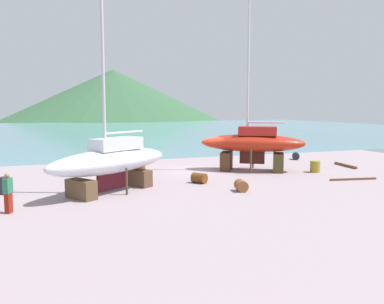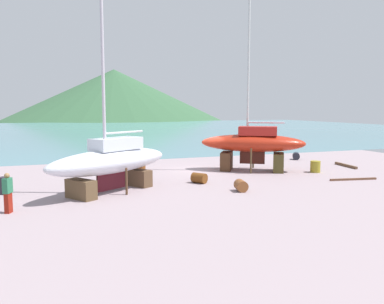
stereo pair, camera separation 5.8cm
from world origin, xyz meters
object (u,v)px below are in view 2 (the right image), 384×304
at_px(sailboat_small_center, 253,144).
at_px(barrel_blue_faded, 315,167).
at_px(barrel_rust_far, 241,186).
at_px(barrel_by_slipway, 199,178).
at_px(barrel_tipped_left, 5,186).
at_px(barrel_ochre, 142,164).
at_px(barrel_tipped_center, 296,156).
at_px(barrel_tipped_right, 124,170).
at_px(worker, 8,192).
at_px(sailboat_far_slipway, 111,161).

height_order(sailboat_small_center, barrel_blue_faded, sailboat_small_center).
relative_size(barrel_rust_far, barrel_by_slipway, 0.96).
bearing_deg(barrel_tipped_left, barrel_ochre, 32.83).
bearing_deg(barrel_tipped_center, sailboat_small_center, -147.86).
bearing_deg(barrel_tipped_right, barrel_ochre, 49.47).
bearing_deg(barrel_tipped_center, barrel_rust_far, -136.02).
xyz_separation_m(barrel_rust_far, barrel_tipped_right, (-5.01, 7.07, 0.07)).
xyz_separation_m(worker, barrel_ochre, (7.87, 9.52, -0.43)).
height_order(barrel_tipped_right, barrel_by_slipway, barrel_tipped_right).
bearing_deg(barrel_tipped_right, barrel_tipped_left, -152.46).
bearing_deg(barrel_tipped_left, worker, -82.58).
bearing_deg(worker, sailboat_small_center, -132.83).
height_order(sailboat_far_slipway, barrel_rust_far, sailboat_far_slipway).
relative_size(barrel_tipped_center, barrel_rust_far, 1.09).
distance_m(barrel_tipped_right, barrel_ochre, 2.47).
relative_size(worker, barrel_rust_far, 2.14).
height_order(barrel_ochre, barrel_by_slipway, barrel_ochre).
bearing_deg(barrel_rust_far, sailboat_small_center, 56.60).
bearing_deg(barrel_blue_faded, barrel_by_slipway, -174.09).
distance_m(sailboat_far_slipway, sailboat_small_center, 11.10).
height_order(sailboat_small_center, barrel_tipped_center, sailboat_small_center).
xyz_separation_m(sailboat_far_slipway, barrel_blue_faded, (14.16, 1.61, -1.27)).
bearing_deg(barrel_tipped_left, barrel_tipped_center, 16.30).
relative_size(sailboat_small_center, barrel_ochre, 14.36).
distance_m(sailboat_far_slipway, barrel_ochre, 7.52).
relative_size(worker, barrel_blue_faded, 2.18).
height_order(barrel_tipped_left, barrel_blue_faded, barrel_tipped_left).
xyz_separation_m(barrel_tipped_center, barrel_tipped_left, (-22.17, -6.49, 0.14)).
bearing_deg(barrel_by_slipway, sailboat_far_slipway, -172.49).
height_order(barrel_rust_far, barrel_tipped_right, barrel_tipped_right).
height_order(sailboat_far_slipway, barrel_ochre, sailboat_far_slipway).
relative_size(sailboat_small_center, worker, 7.66).
distance_m(sailboat_small_center, barrel_blue_faded, 4.56).
distance_m(barrel_blue_faded, barrel_ochre, 12.19).
relative_size(barrel_tipped_left, barrel_ochre, 0.98).
distance_m(barrel_tipped_center, barrel_tipped_left, 23.10).
distance_m(sailboat_far_slipway, worker, 5.57).
relative_size(barrel_tipped_center, barrel_tipped_left, 0.98).
bearing_deg(sailboat_small_center, barrel_tipped_center, -115.76).
relative_size(worker, barrel_by_slipway, 2.05).
height_order(worker, barrel_tipped_center, worker).
bearing_deg(barrel_rust_far, barrel_blue_faded, 26.50).
bearing_deg(sailboat_small_center, worker, 55.38).
relative_size(barrel_rust_far, barrel_tipped_right, 1.07).
xyz_separation_m(barrel_tipped_center, barrel_rust_far, (-10.37, -10.01, 0.00)).
xyz_separation_m(barrel_rust_far, barrel_ochre, (-3.40, 8.95, 0.16)).
xyz_separation_m(sailboat_far_slipway, barrel_tipped_right, (1.50, 4.87, -1.29)).
xyz_separation_m(barrel_tipped_center, barrel_blue_faded, (-2.72, -6.19, 0.09)).
bearing_deg(barrel_tipped_right, barrel_blue_faded, -14.41).
bearing_deg(sailboat_far_slipway, barrel_blue_faded, 153.01).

